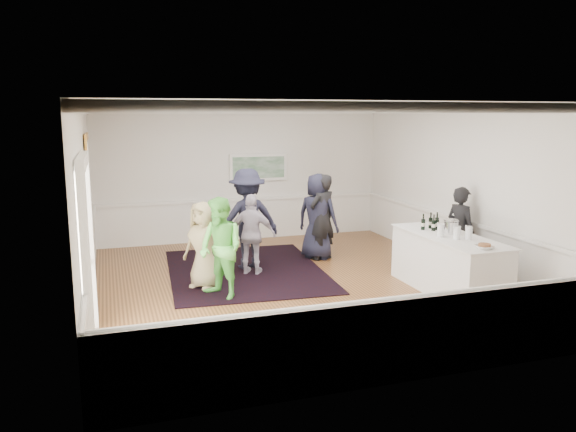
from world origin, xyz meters
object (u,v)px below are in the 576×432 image
object	(u,v)px
guest_navy	(318,216)
ice_bucket	(451,227)
serving_table	(448,264)
guest_tan	(203,245)
guest_dark_b	(322,217)
guest_dark_a	(247,219)
nut_bowl	(484,246)
guest_green	(221,248)
guest_lilac	(252,235)
bartender	(460,232)

from	to	relation	value
guest_navy	ice_bucket	xyz separation A→B (m)	(1.44, -2.74, 0.20)
serving_table	ice_bucket	bearing A→B (deg)	50.32
guest_tan	guest_dark_b	bearing A→B (deg)	73.00
guest_dark_a	guest_navy	world-z (taller)	guest_dark_a
ice_bucket	nut_bowl	xyz separation A→B (m)	(-0.16, -1.13, -0.08)
serving_table	guest_green	xyz separation A→B (m)	(-3.81, 0.90, 0.35)
guest_lilac	guest_dark_b	distance (m)	1.83
bartender	guest_lilac	size ratio (longest dim) A/B	1.10
guest_lilac	bartender	bearing A→B (deg)	-169.63
bartender	guest_green	distance (m)	4.60
guest_green	guest_navy	distance (m)	3.17
guest_dark_b	ice_bucket	size ratio (longest dim) A/B	7.01
bartender	guest_lilac	distance (m)	3.97
guest_green	ice_bucket	world-z (taller)	guest_green
guest_dark_b	bartender	bearing A→B (deg)	112.23
guest_dark_b	guest_lilac	bearing A→B (deg)	-2.85
serving_table	bartender	bearing A→B (deg)	45.81
guest_tan	nut_bowl	xyz separation A→B (m)	(3.96, -2.54, 0.26)
guest_dark_a	ice_bucket	distance (m)	3.91
bartender	guest_tan	size ratio (longest dim) A/B	1.10
guest_green	guest_navy	bearing A→B (deg)	98.87
guest_dark_b	guest_navy	world-z (taller)	guest_navy
guest_green	guest_navy	xyz separation A→B (m)	(2.48, 1.98, 0.06)
ice_bucket	guest_green	bearing A→B (deg)	168.98
guest_tan	guest_navy	xyz separation A→B (m)	(2.67, 1.33, 0.14)
guest_lilac	guest_dark_a	world-z (taller)	guest_dark_a
serving_table	ice_bucket	xyz separation A→B (m)	(0.11, 0.13, 0.61)
serving_table	guest_dark_b	distance (m)	3.08
guest_lilac	guest_green	bearing A→B (deg)	84.62
guest_lilac	guest_dark_b	xyz separation A→B (m)	(1.70, 0.66, 0.13)
guest_navy	ice_bucket	bearing A→B (deg)	160.92
guest_green	guest_dark_b	world-z (taller)	guest_dark_b
guest_dark_b	guest_navy	distance (m)	0.12
bartender	guest_dark_b	bearing A→B (deg)	32.67
guest_dark_b	guest_tan	bearing A→B (deg)	0.24
guest_dark_b	guest_navy	xyz separation A→B (m)	(-0.07, 0.10, 0.01)
serving_table	guest_dark_b	world-z (taller)	guest_dark_b
ice_bucket	guest_tan	bearing A→B (deg)	161.13
serving_table	guest_navy	distance (m)	3.19
guest_dark_b	ice_bucket	xyz separation A→B (m)	(1.37, -2.64, 0.21)
guest_green	guest_dark_a	world-z (taller)	guest_dark_a
guest_dark_a	ice_bucket	size ratio (longest dim) A/B	7.73
serving_table	guest_tan	xyz separation A→B (m)	(-4.01, 1.54, 0.28)
serving_table	guest_tan	size ratio (longest dim) A/B	1.59
guest_green	guest_lilac	distance (m)	1.49
guest_lilac	nut_bowl	bearing A→B (deg)	162.67
guest_lilac	nut_bowl	xyz separation A→B (m)	(2.92, -3.12, 0.26)
nut_bowl	guest_dark_b	bearing A→B (deg)	107.85
serving_table	guest_dark_a	xyz separation A→B (m)	(-2.94, 2.57, 0.50)
bartender	guest_green	size ratio (longest dim) A/B	1.01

